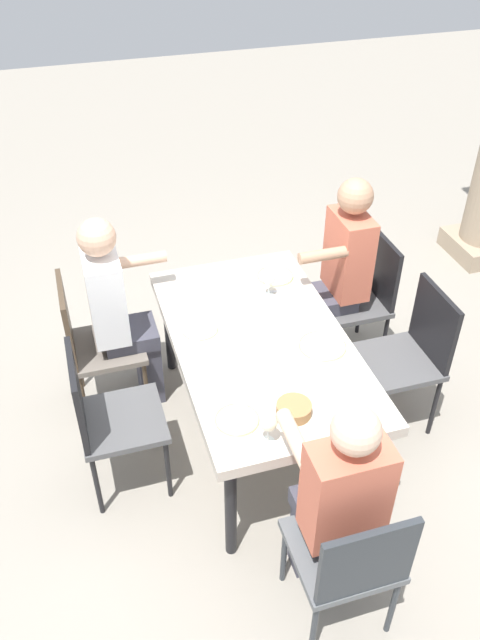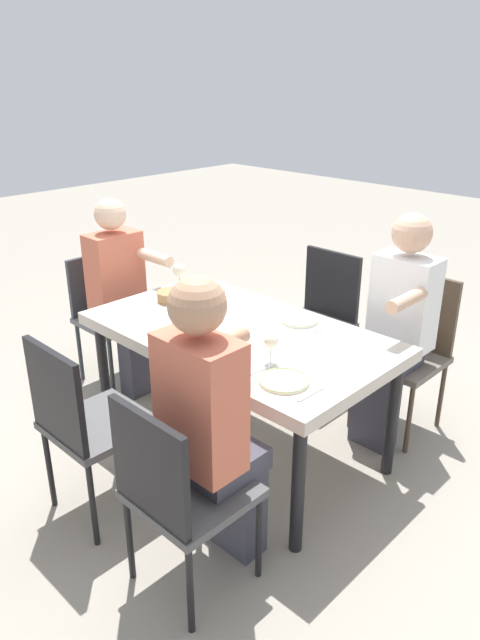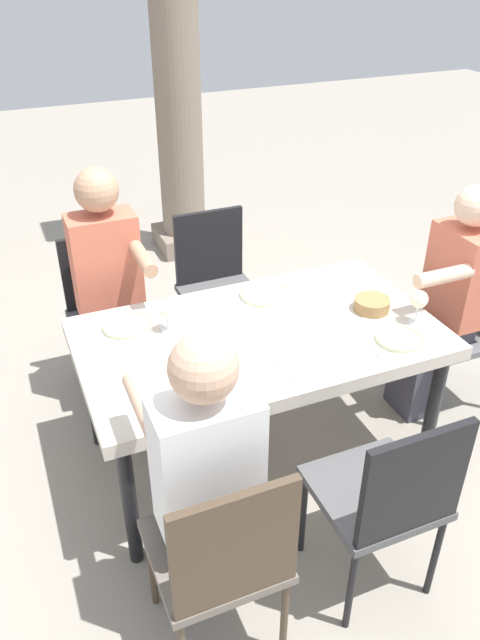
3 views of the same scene
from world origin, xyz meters
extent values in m
plane|color=gray|center=(0.00, 0.00, 0.00)|extent=(16.00, 16.00, 0.00)
cube|color=beige|center=(0.00, 0.00, 0.70)|extent=(1.63, 0.94, 0.07)
cylinder|color=black|center=(-0.74, 0.39, 0.34)|extent=(0.06, 0.06, 0.67)
cylinder|color=black|center=(0.74, 0.39, 0.34)|extent=(0.06, 0.06, 0.67)
cylinder|color=black|center=(-0.74, -0.39, 0.34)|extent=(0.06, 0.06, 0.67)
cylinder|color=black|center=(0.74, -0.39, 0.34)|extent=(0.06, 0.06, 0.67)
cube|color=#4F4F50|center=(-0.53, 0.81, 0.44)|extent=(0.44, 0.44, 0.04)
cube|color=black|center=(-0.53, 1.01, 0.67)|extent=(0.42, 0.03, 0.45)
cylinder|color=black|center=(-0.72, 0.62, 0.21)|extent=(0.03, 0.03, 0.42)
cylinder|color=black|center=(-0.34, 0.62, 0.21)|extent=(0.03, 0.03, 0.42)
cylinder|color=black|center=(-0.72, 1.00, 0.21)|extent=(0.03, 0.03, 0.42)
cylinder|color=black|center=(-0.34, 1.00, 0.21)|extent=(0.03, 0.03, 0.42)
cube|color=#6A6158|center=(-0.53, -0.81, 0.45)|extent=(0.44, 0.44, 0.04)
cube|color=#473828|center=(-0.53, -1.01, 0.69)|extent=(0.42, 0.03, 0.48)
cylinder|color=#473828|center=(-0.34, -0.62, 0.22)|extent=(0.03, 0.03, 0.43)
cylinder|color=#473828|center=(-0.72, -0.62, 0.22)|extent=(0.03, 0.03, 0.43)
cylinder|color=#473828|center=(-0.34, -1.00, 0.22)|extent=(0.03, 0.03, 0.43)
cylinder|color=#473828|center=(-0.72, -1.00, 0.22)|extent=(0.03, 0.03, 0.43)
cube|color=#4F4F50|center=(0.12, 0.81, 0.47)|extent=(0.44, 0.44, 0.04)
cube|color=black|center=(0.12, 1.01, 0.70)|extent=(0.42, 0.03, 0.46)
cylinder|color=black|center=(-0.07, 0.62, 0.22)|extent=(0.03, 0.03, 0.45)
cylinder|color=black|center=(0.31, 0.62, 0.22)|extent=(0.03, 0.03, 0.45)
cylinder|color=black|center=(-0.07, 1.00, 0.22)|extent=(0.03, 0.03, 0.45)
cylinder|color=black|center=(0.31, 1.00, 0.22)|extent=(0.03, 0.03, 0.45)
cube|color=#4F4F50|center=(0.12, -0.81, 0.47)|extent=(0.44, 0.44, 0.04)
cube|color=black|center=(0.12, -1.01, 0.70)|extent=(0.42, 0.03, 0.46)
cylinder|color=black|center=(0.31, -0.62, 0.22)|extent=(0.03, 0.03, 0.45)
cylinder|color=black|center=(-0.07, -0.62, 0.22)|extent=(0.03, 0.03, 0.45)
cylinder|color=black|center=(0.31, -1.00, 0.22)|extent=(0.03, 0.03, 0.45)
cylinder|color=black|center=(-0.07, -1.00, 0.22)|extent=(0.03, 0.03, 0.45)
cube|color=#5B5E61|center=(1.16, 0.00, 0.45)|extent=(0.44, 0.44, 0.04)
cube|color=#2D3338|center=(1.36, 0.00, 0.66)|extent=(0.03, 0.42, 0.42)
cylinder|color=#2D3338|center=(0.97, 0.19, 0.21)|extent=(0.03, 0.03, 0.43)
cylinder|color=#2D3338|center=(0.97, -0.19, 0.21)|extent=(0.03, 0.03, 0.43)
cylinder|color=#2D3338|center=(1.35, 0.19, 0.21)|extent=(0.03, 0.03, 0.43)
cylinder|color=#2D3338|center=(1.35, -0.19, 0.21)|extent=(0.03, 0.03, 0.43)
cube|color=#3F3F4C|center=(-0.53, -0.57, 0.23)|extent=(0.24, 0.14, 0.46)
cube|color=#3F3F4C|center=(-0.53, -0.66, 0.51)|extent=(0.28, 0.32, 0.10)
cube|color=white|center=(-0.53, -0.77, 0.82)|extent=(0.34, 0.20, 0.53)
sphere|color=tan|center=(-0.53, -0.77, 1.21)|extent=(0.21, 0.21, 0.21)
cylinder|color=tan|center=(-0.67, -0.53, 0.94)|extent=(0.07, 0.30, 0.07)
cube|color=#3F3F4C|center=(-0.53, 0.55, 0.23)|extent=(0.24, 0.14, 0.46)
cube|color=#3F3F4C|center=(-0.53, 0.64, 0.51)|extent=(0.28, 0.32, 0.10)
cube|color=#CC664C|center=(-0.53, 0.75, 0.83)|extent=(0.34, 0.20, 0.54)
sphere|color=tan|center=(-0.53, 0.75, 1.23)|extent=(0.22, 0.22, 0.22)
cylinder|color=tan|center=(-0.39, 0.51, 0.95)|extent=(0.07, 0.30, 0.07)
cube|color=#3F3F4C|center=(0.92, 0.00, 0.23)|extent=(0.14, 0.24, 0.46)
cube|color=#3F3F4C|center=(1.01, 0.00, 0.51)|extent=(0.32, 0.28, 0.10)
cube|color=#CC664C|center=(1.12, 0.00, 0.81)|extent=(0.20, 0.34, 0.50)
sphere|color=beige|center=(1.12, 0.00, 1.18)|extent=(0.20, 0.20, 0.20)
cylinder|color=beige|center=(0.88, -0.14, 0.92)|extent=(0.30, 0.07, 0.07)
cylinder|color=silver|center=(-0.55, 0.27, 0.74)|extent=(0.22, 0.22, 0.01)
torus|color=#A0BE77|center=(-0.55, 0.27, 0.75)|extent=(0.23, 0.23, 0.01)
cylinder|color=white|center=(-0.38, 0.17, 0.74)|extent=(0.06, 0.06, 0.00)
cylinder|color=white|center=(-0.38, 0.17, 0.78)|extent=(0.01, 0.01, 0.08)
sphere|color=#F2EFCC|center=(-0.38, 0.17, 0.85)|extent=(0.07, 0.07, 0.07)
cube|color=silver|center=(-0.70, 0.27, 0.74)|extent=(0.02, 0.17, 0.01)
cube|color=silver|center=(-0.40, 0.27, 0.74)|extent=(0.03, 0.17, 0.01)
cylinder|color=white|center=(-0.17, -0.30, 0.74)|extent=(0.20, 0.20, 0.01)
torus|color=#A4C786|center=(-0.17, -0.30, 0.75)|extent=(0.20, 0.20, 0.01)
cube|color=silver|center=(-0.32, -0.30, 0.74)|extent=(0.02, 0.17, 0.01)
cube|color=silver|center=(-0.02, -0.30, 0.74)|extent=(0.03, 0.17, 0.01)
cylinder|color=silver|center=(0.16, 0.30, 0.74)|extent=(0.26, 0.26, 0.01)
torus|color=#A0BE77|center=(0.16, 0.30, 0.75)|extent=(0.26, 0.26, 0.01)
cube|color=silver|center=(0.01, 0.30, 0.74)|extent=(0.02, 0.17, 0.01)
cube|color=silver|center=(0.31, 0.30, 0.74)|extent=(0.02, 0.17, 0.01)
cylinder|color=silver|center=(0.55, -0.30, 0.74)|extent=(0.21, 0.21, 0.01)
torus|color=#A0BE77|center=(0.55, -0.30, 0.75)|extent=(0.21, 0.21, 0.01)
cylinder|color=white|center=(0.71, -0.20, 0.74)|extent=(0.06, 0.06, 0.00)
cylinder|color=white|center=(0.71, -0.20, 0.78)|extent=(0.01, 0.01, 0.08)
sphere|color=#F2EFCC|center=(0.71, -0.20, 0.86)|extent=(0.08, 0.08, 0.08)
cube|color=silver|center=(0.40, -0.30, 0.74)|extent=(0.02, 0.17, 0.01)
cube|color=silver|center=(0.70, -0.30, 0.74)|extent=(0.02, 0.17, 0.01)
cylinder|color=#9E7547|center=(0.58, -0.02, 0.77)|extent=(0.17, 0.17, 0.06)
camera|label=1|loc=(2.58, -0.89, 2.99)|focal=36.23mm
camera|label=2|loc=(-1.99, 2.03, 2.00)|focal=32.97mm
camera|label=3|loc=(-0.99, -2.15, 2.29)|focal=34.92mm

